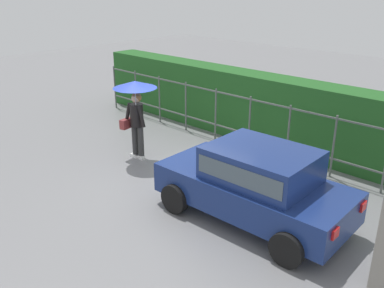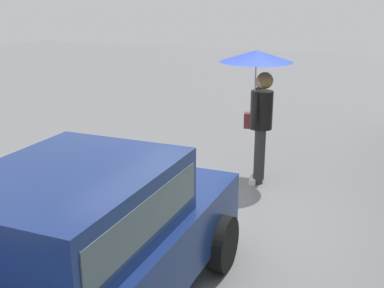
{
  "view_description": "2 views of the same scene",
  "coord_description": "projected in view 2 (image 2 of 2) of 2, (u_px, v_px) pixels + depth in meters",
  "views": [
    {
      "loc": [
        6.2,
        -6.1,
        4.29
      ],
      "look_at": [
        0.49,
        -0.16,
        1.08
      ],
      "focal_mm": 39.15,
      "sensor_mm": 36.0,
      "label": 1
    },
    {
      "loc": [
        5.15,
        2.19,
        2.81
      ],
      "look_at": [
        0.23,
        -0.05,
        1.14
      ],
      "focal_mm": 45.28,
      "sensor_mm": 36.0,
      "label": 2
    }
  ],
  "objects": [
    {
      "name": "car",
      "position": [
        80.0,
        241.0,
        4.11
      ],
      "size": [
        3.79,
        1.96,
        1.48
      ],
      "rotation": [
        0.0,
        0.0,
        3.17
      ],
      "color": "navy",
      "rests_on": "ground"
    },
    {
      "name": "ground_plane",
      "position": [
        203.0,
        225.0,
        6.18
      ],
      "size": [
        40.0,
        40.0,
        0.0
      ],
      "primitive_type": "plane",
      "color": "slate"
    },
    {
      "name": "pedestrian",
      "position": [
        258.0,
        85.0,
        7.18
      ],
      "size": [
        1.08,
        1.08,
        2.05
      ],
      "rotation": [
        0.0,
        0.0,
        -1.39
      ],
      "color": "#333333",
      "rests_on": "ground"
    }
  ]
}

